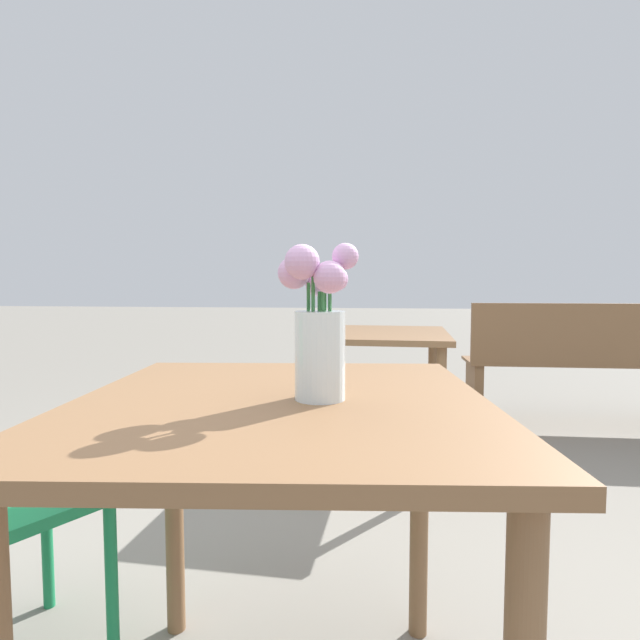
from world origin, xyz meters
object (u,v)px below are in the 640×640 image
at_px(bench_near, 599,360).
at_px(table_back, 384,352).
at_px(flower_vase, 319,332).
at_px(table_front, 282,453).

distance_m(bench_near, table_back, 1.62).
bearing_deg(flower_vase, table_back, 86.00).
bearing_deg(flower_vase, bench_near, 58.79).
distance_m(table_front, table_back, 1.81).
relative_size(table_front, flower_vase, 3.11).
bearing_deg(table_front, table_back, 83.63).
bearing_deg(table_back, bench_near, 27.84).
bearing_deg(bench_near, table_back, -152.16).
height_order(table_front, bench_near, bench_near).
distance_m(table_front, bench_near, 3.04).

